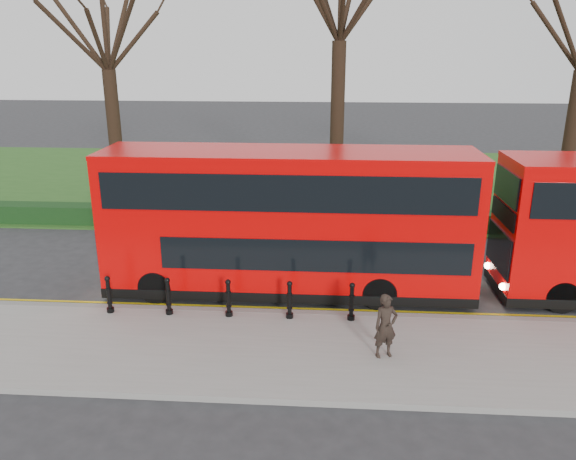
{
  "coord_description": "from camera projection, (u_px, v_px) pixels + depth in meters",
  "views": [
    {
      "loc": [
        1.54,
        -14.81,
        7.07
      ],
      "look_at": [
        0.5,
        0.5,
        2.0
      ],
      "focal_mm": 35.0,
      "sensor_mm": 36.0,
      "label": 1
    }
  ],
  "objects": [
    {
      "name": "ground",
      "position": [
        270.0,
        300.0,
        16.35
      ],
      "size": [
        120.0,
        120.0,
        0.0
      ],
      "primitive_type": "plane",
      "color": "#28282B",
      "rests_on": "ground"
    },
    {
      "name": "pavement",
      "position": [
        258.0,
        351.0,
        13.48
      ],
      "size": [
        60.0,
        4.0,
        0.15
      ],
      "primitive_type": "cube",
      "color": "gray",
      "rests_on": "ground"
    },
    {
      "name": "kerb",
      "position": [
        266.0,
        313.0,
        15.38
      ],
      "size": [
        60.0,
        0.25,
        0.16
      ],
      "primitive_type": "cube",
      "color": "slate",
      "rests_on": "ground"
    },
    {
      "name": "grass_verge",
      "position": [
        297.0,
        181.0,
        30.55
      ],
      "size": [
        60.0,
        18.0,
        0.06
      ],
      "primitive_type": "cube",
      "color": "#26521B",
      "rests_on": "ground"
    },
    {
      "name": "hedge",
      "position": [
        286.0,
        219.0,
        22.66
      ],
      "size": [
        60.0,
        0.9,
        0.8
      ],
      "primitive_type": "cube",
      "color": "black",
      "rests_on": "ground"
    },
    {
      "name": "yellow_line_outer",
      "position": [
        267.0,
        311.0,
        15.68
      ],
      "size": [
        60.0,
        0.1,
        0.01
      ],
      "primitive_type": "cube",
      "color": "yellow",
      "rests_on": "ground"
    },
    {
      "name": "yellow_line_inner",
      "position": [
        268.0,
        307.0,
        15.87
      ],
      "size": [
        60.0,
        0.1,
        0.01
      ],
      "primitive_type": "cube",
      "color": "yellow",
      "rests_on": "ground"
    },
    {
      "name": "tree_left",
      "position": [
        104.0,
        22.0,
        23.82
      ],
      "size": [
        7.05,
        7.05,
        11.02
      ],
      "color": "black",
      "rests_on": "ground"
    },
    {
      "name": "bollard_row",
      "position": [
        229.0,
        299.0,
        14.93
      ],
      "size": [
        6.68,
        0.15,
        1.0
      ],
      "color": "black",
      "rests_on": "pavement"
    },
    {
      "name": "bus_lead",
      "position": [
        289.0,
        223.0,
        16.33
      ],
      "size": [
        10.69,
        2.46,
        4.25
      ],
      "color": "#D20303",
      "rests_on": "ground"
    },
    {
      "name": "pedestrian",
      "position": [
        386.0,
        326.0,
        12.9
      ],
      "size": [
        0.65,
        0.54,
        1.55
      ],
      "primitive_type": "imported",
      "rotation": [
        0.0,
        0.0,
        0.34
      ],
      "color": "black",
      "rests_on": "pavement"
    }
  ]
}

